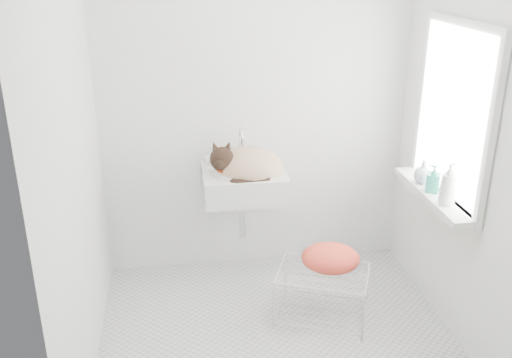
{
  "coord_description": "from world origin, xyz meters",
  "views": [
    {
      "loc": [
        -0.56,
        -2.86,
        2.24
      ],
      "look_at": [
        -0.07,
        0.5,
        0.88
      ],
      "focal_mm": 39.82,
      "sensor_mm": 36.0,
      "label": 1
    }
  ],
  "objects": [
    {
      "name": "windowsill",
      "position": [
        1.01,
        0.2,
        0.83
      ],
      "size": [
        0.16,
        0.88,
        0.04
      ],
      "primitive_type": "cube",
      "color": "white",
      "rests_on": "right_wall"
    },
    {
      "name": "right_wall",
      "position": [
        1.1,
        0.0,
        1.25
      ],
      "size": [
        0.02,
        2.0,
        2.5
      ],
      "primitive_type": "cube",
      "color": "white",
      "rests_on": "ground"
    },
    {
      "name": "towel",
      "position": [
        0.37,
        0.22,
        0.37
      ],
      "size": [
        0.43,
        0.34,
        0.16
      ],
      "primitive_type": "ellipsoid",
      "rotation": [
        0.0,
        0.0,
        -0.22
      ],
      "color": "#CE7801",
      "rests_on": "wire_rack"
    },
    {
      "name": "bottle_c",
      "position": [
        1.0,
        0.35,
        0.85
      ],
      "size": [
        0.16,
        0.16,
        0.15
      ],
      "primitive_type": "imported",
      "rotation": [
        0.0,
        0.0,
        3.63
      ],
      "color": "silver",
      "rests_on": "windowsill"
    },
    {
      "name": "wire_rack",
      "position": [
        0.32,
        0.19,
        0.15
      ],
      "size": [
        0.67,
        0.58,
        0.34
      ],
      "primitive_type": "cube",
      "rotation": [
        0.0,
        0.0,
        -0.39
      ],
      "color": "silver",
      "rests_on": "floor"
    },
    {
      "name": "bottle_a",
      "position": [
        1.0,
        0.01,
        0.85
      ],
      "size": [
        0.09,
        0.09,
        0.22
      ],
      "primitive_type": "imported",
      "rotation": [
        0.0,
        0.0,
        1.67
      ],
      "color": "white",
      "rests_on": "windowsill"
    },
    {
      "name": "bottle_b",
      "position": [
        1.0,
        0.21,
        0.85
      ],
      "size": [
        0.11,
        0.11,
        0.18
      ],
      "primitive_type": "imported",
      "rotation": [
        0.0,
        0.0,
        4.14
      ],
      "color": "#237D68",
      "rests_on": "windowsill"
    },
    {
      "name": "sink",
      "position": [
        -0.12,
        0.74,
        0.85
      ],
      "size": [
        0.56,
        0.49,
        0.22
      ],
      "primitive_type": "cube",
      "color": "white",
      "rests_on": "back_wall"
    },
    {
      "name": "window_frame",
      "position": [
        1.07,
        0.2,
        1.35
      ],
      "size": [
        0.04,
        0.9,
        1.1
      ],
      "primitive_type": "cube",
      "color": "white",
      "rests_on": "right_wall"
    },
    {
      "name": "cat",
      "position": [
        -0.11,
        0.72,
        0.89
      ],
      "size": [
        0.52,
        0.46,
        0.3
      ],
      "rotation": [
        0.0,
        0.0,
        -0.19
      ],
      "color": "tan",
      "rests_on": "sink"
    },
    {
      "name": "faucet",
      "position": [
        -0.12,
        0.92,
        0.99
      ],
      "size": [
        0.2,
        0.14,
        0.2
      ],
      "primitive_type": null,
      "color": "silver",
      "rests_on": "sink"
    },
    {
      "name": "back_wall",
      "position": [
        0.0,
        1.0,
        1.25
      ],
      "size": [
        2.2,
        0.02,
        2.5
      ],
      "primitive_type": "cube",
      "color": "white",
      "rests_on": "ground"
    },
    {
      "name": "left_wall",
      "position": [
        -1.1,
        0.0,
        1.25
      ],
      "size": [
        0.02,
        2.0,
        2.5
      ],
      "primitive_type": "cube",
      "color": "white",
      "rests_on": "ground"
    },
    {
      "name": "floor",
      "position": [
        0.0,
        0.0,
        0.0
      ],
      "size": [
        2.2,
        2.0,
        0.02
      ],
      "primitive_type": "cube",
      "color": "silver",
      "rests_on": "ground"
    },
    {
      "name": "window_glass",
      "position": [
        1.09,
        0.2,
        1.35
      ],
      "size": [
        0.01,
        0.8,
        1.0
      ],
      "primitive_type": "cube",
      "color": "white",
      "rests_on": "right_wall"
    }
  ]
}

